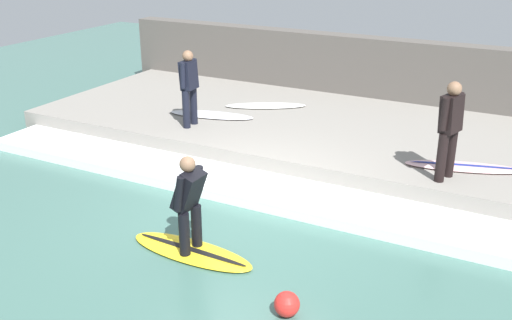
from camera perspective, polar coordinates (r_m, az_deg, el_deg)
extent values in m
plane|color=#426B60|center=(9.26, -1.22, -4.89)|extent=(28.00, 28.00, 0.00)
cube|color=gray|center=(12.03, 6.63, 2.50)|extent=(4.40, 11.92, 0.43)
cube|color=#544F49|center=(14.08, 10.45, 7.93)|extent=(0.50, 12.51, 1.76)
cube|color=white|center=(9.74, 0.62, -2.91)|extent=(1.11, 11.32, 0.18)
ellipsoid|color=yellow|center=(8.18, -6.17, -8.64)|extent=(0.65, 1.89, 0.06)
ellipsoid|color=black|center=(8.16, -6.18, -8.44)|extent=(0.17, 1.72, 0.01)
cylinder|color=black|center=(7.92, -6.84, -7.01)|extent=(0.14, 0.14, 0.60)
cylinder|color=black|center=(8.11, -5.70, -6.22)|extent=(0.14, 0.14, 0.60)
cube|color=black|center=(7.76, -6.43, -2.91)|extent=(0.37, 0.40, 0.58)
sphere|color=#846047|center=(7.62, -6.55, -0.40)|extent=(0.21, 0.21, 0.21)
cylinder|color=black|center=(7.60, -7.34, -3.23)|extent=(0.10, 0.18, 0.49)
cylinder|color=black|center=(7.90, -5.58, -2.17)|extent=(0.10, 0.18, 0.49)
cylinder|color=black|center=(11.84, -5.97, 5.17)|extent=(0.14, 0.14, 0.74)
cylinder|color=black|center=(11.61, -6.66, 4.82)|extent=(0.14, 0.14, 0.74)
cube|color=black|center=(11.56, -6.44, 8.05)|extent=(0.36, 0.26, 0.56)
sphere|color=#846047|center=(11.48, -6.52, 9.83)|extent=(0.21, 0.21, 0.21)
cylinder|color=black|center=(11.72, -5.93, 8.42)|extent=(0.10, 0.12, 0.48)
cylinder|color=black|center=(11.38, -6.99, 7.98)|extent=(0.10, 0.12, 0.48)
ellipsoid|color=silver|center=(12.37, -4.26, 4.32)|extent=(0.87, 1.85, 0.06)
cylinder|color=black|center=(9.75, 18.05, 0.64)|extent=(0.15, 0.15, 0.78)
cylinder|color=black|center=(9.51, 17.25, 0.21)|extent=(0.15, 0.15, 0.78)
cube|color=black|center=(9.42, 18.11, 4.24)|extent=(0.42, 0.34, 0.58)
sphere|color=#846047|center=(9.32, 18.38, 6.46)|extent=(0.22, 0.22, 0.22)
cylinder|color=black|center=(9.59, 18.72, 4.67)|extent=(0.11, 0.12, 0.50)
cylinder|color=black|center=(9.23, 17.52, 4.17)|extent=(0.11, 0.12, 0.50)
ellipsoid|color=beige|center=(10.26, 19.19, -0.61)|extent=(0.97, 1.92, 0.06)
ellipsoid|color=navy|center=(10.25, 19.22, -0.44)|extent=(0.56, 1.68, 0.01)
ellipsoid|color=white|center=(12.98, 0.92, 5.21)|extent=(1.25, 1.75, 0.06)
sphere|color=red|center=(6.93, 2.96, -13.55)|extent=(0.30, 0.30, 0.30)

